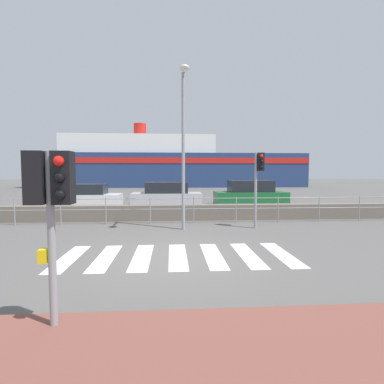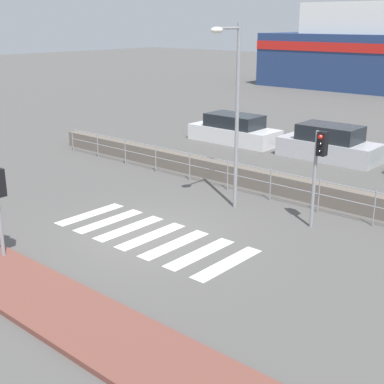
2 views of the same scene
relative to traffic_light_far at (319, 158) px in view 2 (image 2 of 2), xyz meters
The scene contains 9 objects.
ground_plane 5.28m from the traffic_light_far, 132.22° to the right, with size 160.00×160.00×0.00m, color #565451.
sidewalk_brick 8.59m from the traffic_light_far, 112.95° to the right, with size 24.00×1.80×0.12m.
crosswalk 5.20m from the traffic_light_far, 131.04° to the right, with size 5.85×2.40×0.01m.
seawall 4.27m from the traffic_light_far, 146.75° to the left, with size 21.96×0.55×0.68m.
harbor_fence 3.75m from the traffic_light_far, 158.85° to the left, with size 19.80×0.04×1.10m.
traffic_light_far is the anchor object (origin of this frame).
streetlamp 3.22m from the traffic_light_far, behind, with size 0.32×1.32×5.71m.
parked_car_white 11.77m from the traffic_light_far, 138.40° to the left, with size 4.59×1.76×1.39m.
parked_car_silver 8.66m from the traffic_light_far, 114.80° to the left, with size 4.34×1.79×1.50m.
Camera 2 is at (10.14, -9.70, 5.76)m, focal length 50.00 mm.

